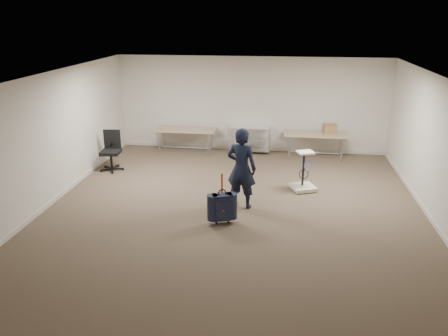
# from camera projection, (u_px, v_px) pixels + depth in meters

# --- Properties ---
(ground) EXTENTS (9.00, 9.00, 0.00)m
(ground) POSITION_uv_depth(u_px,v_px,m) (233.00, 212.00, 9.22)
(ground) COLOR #493A2C
(ground) RESTS_ON ground
(room_shell) EXTENTS (8.00, 9.00, 9.00)m
(room_shell) POSITION_uv_depth(u_px,v_px,m) (240.00, 185.00, 10.50)
(room_shell) COLOR silver
(room_shell) RESTS_ON ground
(folding_table_left) EXTENTS (1.80, 0.75, 0.73)m
(folding_table_left) POSITION_uv_depth(u_px,v_px,m) (185.00, 131.00, 12.93)
(folding_table_left) COLOR #947D5A
(folding_table_left) RESTS_ON ground
(folding_table_right) EXTENTS (1.80, 0.75, 0.73)m
(folding_table_right) POSITION_uv_depth(u_px,v_px,m) (316.00, 135.00, 12.44)
(folding_table_right) COLOR #947D5A
(folding_table_right) RESTS_ON ground
(wire_shelf) EXTENTS (1.22, 0.47, 0.80)m
(wire_shelf) POSITION_uv_depth(u_px,v_px,m) (250.00, 138.00, 13.00)
(wire_shelf) COLOR white
(wire_shelf) RESTS_ON ground
(person) EXTENTS (0.71, 0.55, 1.75)m
(person) POSITION_uv_depth(u_px,v_px,m) (242.00, 168.00, 9.19)
(person) COLOR black
(person) RESTS_ON ground
(suitcase) EXTENTS (0.44, 0.34, 1.05)m
(suitcase) POSITION_uv_depth(u_px,v_px,m) (222.00, 207.00, 8.59)
(suitcase) COLOR black
(suitcase) RESTS_ON ground
(office_chair) EXTENTS (0.64, 0.64, 1.05)m
(office_chair) POSITION_uv_depth(u_px,v_px,m) (112.00, 158.00, 11.61)
(office_chair) COLOR black
(office_chair) RESTS_ON ground
(equipment_cart) EXTENTS (0.67, 0.67, 0.95)m
(equipment_cart) POSITION_uv_depth(u_px,v_px,m) (304.00, 180.00, 10.28)
(equipment_cart) COLOR #EFE2CD
(equipment_cart) RESTS_ON ground
(cardboard_box) EXTENTS (0.41, 0.35, 0.27)m
(cardboard_box) POSITION_uv_depth(u_px,v_px,m) (330.00, 129.00, 12.40)
(cardboard_box) COLOR brown
(cardboard_box) RESTS_ON folding_table_right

